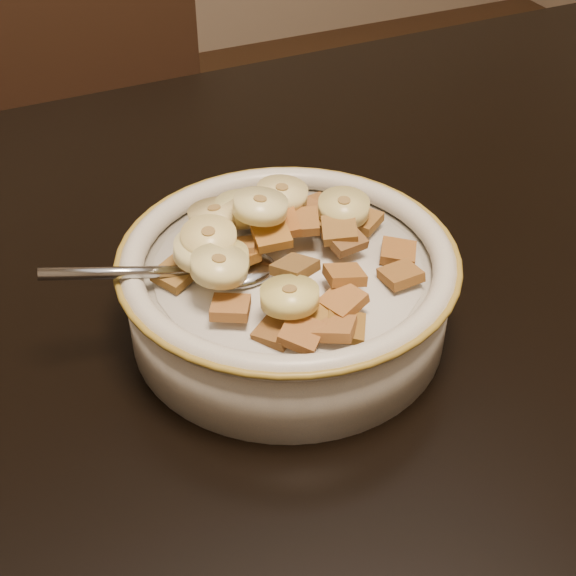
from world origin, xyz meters
name	(u,v)px	position (x,y,z in m)	size (l,w,h in m)	color
table	(336,432)	(0.00, 0.00, 0.73)	(1.40, 0.90, 0.04)	black
chair	(101,209)	(0.00, 0.69, 0.47)	(0.42, 0.42, 0.94)	black
cereal_bowl	(288,297)	(0.00, 0.07, 0.77)	(0.19, 0.19, 0.05)	beige
milk	(288,267)	(0.00, 0.07, 0.80)	(0.16, 0.16, 0.00)	silver
spoon	(237,270)	(-0.03, 0.08, 0.80)	(0.03, 0.05, 0.01)	#92959A
cereal_square_0	(295,267)	(0.00, 0.05, 0.81)	(0.02, 0.02, 0.01)	brown
cereal_square_1	(345,327)	(0.01, 0.01, 0.80)	(0.02, 0.02, 0.01)	brown
cereal_square_2	(302,222)	(0.02, 0.09, 0.81)	(0.02, 0.02, 0.01)	brown
cereal_square_3	(237,256)	(-0.03, 0.08, 0.81)	(0.02, 0.02, 0.01)	#925A1C
cereal_square_4	(175,274)	(-0.06, 0.09, 0.80)	(0.02, 0.02, 0.01)	brown
cereal_square_5	(305,212)	(0.03, 0.11, 0.81)	(0.02, 0.02, 0.01)	brown
cereal_square_6	(343,301)	(0.01, 0.02, 0.81)	(0.02, 0.02, 0.01)	#9B5527
cereal_square_7	(321,316)	(0.00, 0.02, 0.80)	(0.02, 0.02, 0.01)	brown
cereal_square_8	(338,211)	(0.05, 0.10, 0.81)	(0.02, 0.02, 0.01)	olive
cereal_square_9	(335,329)	(0.00, 0.01, 0.80)	(0.02, 0.02, 0.01)	brown
cereal_square_10	(301,333)	(-0.02, 0.01, 0.80)	(0.02, 0.02, 0.01)	brown
cereal_square_11	(238,248)	(-0.02, 0.08, 0.81)	(0.02, 0.02, 0.01)	brown
cereal_square_12	(362,220)	(0.06, 0.09, 0.80)	(0.02, 0.02, 0.01)	brown
cereal_square_13	(253,210)	(0.00, 0.13, 0.80)	(0.02, 0.02, 0.01)	brown
cereal_square_14	(345,239)	(0.04, 0.07, 0.81)	(0.02, 0.02, 0.01)	brown
cereal_square_15	(398,252)	(0.07, 0.05, 0.80)	(0.02, 0.02, 0.01)	brown
cereal_square_16	(230,308)	(-0.04, 0.04, 0.80)	(0.02, 0.02, 0.01)	#93612E
cereal_square_17	(202,254)	(-0.04, 0.09, 0.81)	(0.02, 0.02, 0.01)	#9B6C1D
cereal_square_18	(277,331)	(-0.03, 0.02, 0.80)	(0.02, 0.02, 0.01)	brown
cereal_square_19	(281,224)	(0.01, 0.09, 0.82)	(0.02, 0.02, 0.01)	brown
cereal_square_20	(207,256)	(-0.04, 0.09, 0.81)	(0.02, 0.02, 0.01)	#9A662B
cereal_square_21	(401,275)	(0.05, 0.03, 0.80)	(0.02, 0.02, 0.01)	brown
cereal_square_22	(314,207)	(0.04, 0.11, 0.80)	(0.02, 0.02, 0.01)	brown
cereal_square_23	(257,213)	(0.00, 0.12, 0.80)	(0.02, 0.02, 0.01)	brown
cereal_square_24	(339,230)	(0.04, 0.07, 0.81)	(0.02, 0.02, 0.01)	brown
cereal_square_25	(335,223)	(0.04, 0.09, 0.81)	(0.02, 0.02, 0.01)	olive
cereal_square_26	(239,216)	(-0.01, 0.12, 0.80)	(0.02, 0.02, 0.01)	brown
cereal_square_27	(330,205)	(0.05, 0.12, 0.80)	(0.02, 0.02, 0.01)	brown
cereal_square_28	(345,275)	(0.02, 0.04, 0.81)	(0.02, 0.02, 0.01)	#9A5627
cereal_square_29	(272,236)	(-0.01, 0.08, 0.82)	(0.02, 0.02, 0.01)	#9D5D1E
banana_slice_0	(221,260)	(-0.04, 0.07, 0.82)	(0.03, 0.03, 0.01)	#CAB978
banana_slice_1	(282,194)	(0.02, 0.11, 0.82)	(0.03, 0.03, 0.01)	#D6BF6A
banana_slice_2	(260,206)	(-0.01, 0.09, 0.83)	(0.03, 0.03, 0.01)	#F3E68F
banana_slice_3	(290,296)	(-0.02, 0.03, 0.81)	(0.03, 0.03, 0.01)	#ECE173
banana_slice_4	(215,215)	(-0.03, 0.11, 0.82)	(0.03, 0.03, 0.01)	#C9BD78
banana_slice_5	(219,266)	(-0.04, 0.06, 0.82)	(0.03, 0.03, 0.01)	#E6D47A
banana_slice_6	(241,209)	(-0.01, 0.11, 0.82)	(0.03, 0.03, 0.01)	#ECDE7F
banana_slice_7	(201,250)	(-0.05, 0.08, 0.82)	(0.03, 0.03, 0.01)	#FFF2AC
banana_slice_8	(209,239)	(-0.04, 0.08, 0.82)	(0.03, 0.03, 0.01)	#FDDF82
banana_slice_9	(344,207)	(0.05, 0.09, 0.82)	(0.03, 0.03, 0.01)	#C9BE60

